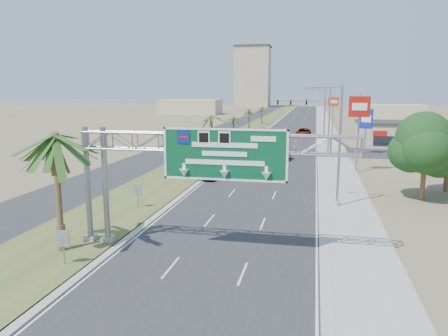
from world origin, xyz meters
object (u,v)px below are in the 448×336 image
signal_mast (314,115)px  pole_sign_red_far (333,105)px  car_right_lane (303,132)px  car_far (265,133)px  palm_near (55,137)px  pole_sign_red_near (359,111)px  car_mid_lane (285,155)px  car_left_lane (212,171)px  store_building (412,135)px  sign_gantry (200,152)px  pole_sign_blue (366,120)px

signal_mast → pole_sign_red_far: size_ratio=1.22×
car_right_lane → car_far: (-7.83, -3.31, -0.02)m
palm_near → pole_sign_red_near: 36.32m
car_mid_lane → car_far: car_far is taller
pole_sign_red_near → pole_sign_red_far: (-1.45, 40.13, -0.55)m
palm_near → car_left_lane: 24.74m
car_mid_lane → pole_sign_red_far: pole_sign_red_far is taller
palm_near → signal_mast: palm_near is taller
palm_near → store_building: palm_near is taller
palm_near → pole_sign_red_near: pole_sign_red_near is taller
car_far → pole_sign_red_near: (15.19, -37.31, 6.39)m
pole_sign_red_near → sign_gantry: bearing=-111.9°
car_right_lane → pole_sign_red_near: pole_sign_red_near is taller
signal_mast → car_far: size_ratio=1.84×
store_building → car_left_lane: 43.98m
sign_gantry → pole_sign_blue: bearing=72.5°
car_left_lane → car_mid_lane: bearing=71.9°
store_building → car_mid_lane: 28.41m
sign_gantry → store_building: sign_gantry is taller
car_far → pole_sign_blue: bearing=-48.1°
palm_near → car_mid_lane: bearing=74.4°
sign_gantry → pole_sign_red_near: pole_sign_red_near is taller
car_mid_lane → pole_sign_blue: size_ratio=0.55×
palm_near → car_left_lane: bearing=81.1°
sign_gantry → car_right_lane: size_ratio=2.82×
store_building → car_mid_lane: store_building is taller
car_left_lane → car_mid_lane: car_left_lane is taller
palm_near → signal_mast: 65.60m
car_left_lane → pole_sign_blue: bearing=58.5°
pole_sign_red_near → store_building: bearing=67.2°
signal_mast → car_left_lane: 41.86m
car_right_lane → pole_sign_red_far: pole_sign_red_far is taller
sign_gantry → pole_sign_red_near: bearing=68.1°
car_left_lane → car_far: size_ratio=0.89×
sign_gantry → palm_near: 8.41m
store_building → car_right_lane: bearing=145.1°
car_right_lane → car_far: 8.50m
signal_mast → pole_sign_red_far: pole_sign_red_far is taller
car_right_lane → car_mid_lane: bearing=-87.9°
signal_mast → pole_sign_red_near: size_ratio=1.13×
palm_near → car_far: bearing=86.2°
car_far → pole_sign_red_far: pole_sign_red_far is taller
store_building → car_far: size_ratio=3.23×
pole_sign_red_near → pole_sign_red_far: bearing=92.1°
car_right_lane → signal_mast: bearing=-69.0°
store_building → pole_sign_red_far: pole_sign_red_far is taller
car_right_lane → pole_sign_blue: bearing=-63.2°
car_left_lane → pole_sign_red_near: 18.48m
sign_gantry → car_left_lane: bearing=101.5°
palm_near → pole_sign_red_far: pole_sign_red_far is taller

